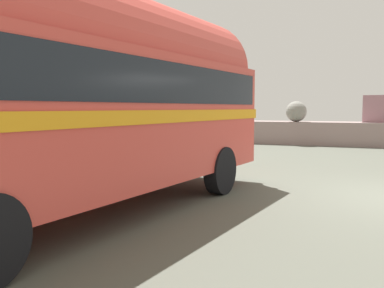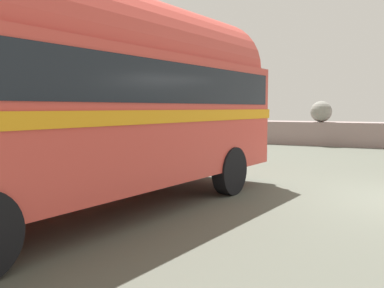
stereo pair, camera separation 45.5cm
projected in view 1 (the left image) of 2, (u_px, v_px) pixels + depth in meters
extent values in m
sphere|color=gray|center=(152.00, 111.00, 23.35)|extent=(0.96, 0.96, 0.96)
cube|color=#9D8C6D|center=(209.00, 113.00, 21.80)|extent=(1.04, 1.03, 0.77)
sphere|color=gray|center=(296.00, 112.00, 19.74)|extent=(0.97, 0.97, 0.97)
cube|color=gray|center=(380.00, 109.00, 18.99)|extent=(1.44, 1.46, 1.22)
cylinder|color=black|center=(133.00, 163.00, 9.55)|extent=(0.39, 0.99, 0.96)
cylinder|color=black|center=(220.00, 170.00, 8.47)|extent=(0.39, 0.99, 0.96)
cube|color=#D1453B|center=(87.00, 120.00, 6.66)|extent=(3.38, 8.63, 2.10)
cylinder|color=#D1453B|center=(86.00, 53.00, 6.57)|extent=(3.14, 8.27, 2.20)
cube|color=orange|center=(87.00, 116.00, 6.65)|extent=(3.44, 8.71, 0.20)
cube|color=black|center=(86.00, 83.00, 6.61)|extent=(3.38, 8.30, 0.64)
cube|color=silver|center=(209.00, 150.00, 10.44)|extent=(2.28, 0.43, 0.28)
cylinder|color=black|center=(11.00, 153.00, 11.84)|extent=(0.45, 0.99, 0.96)
cylinder|color=black|center=(64.00, 158.00, 10.65)|extent=(0.45, 0.99, 0.96)
cube|color=silver|center=(83.00, 143.00, 12.62)|extent=(2.27, 0.56, 0.28)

